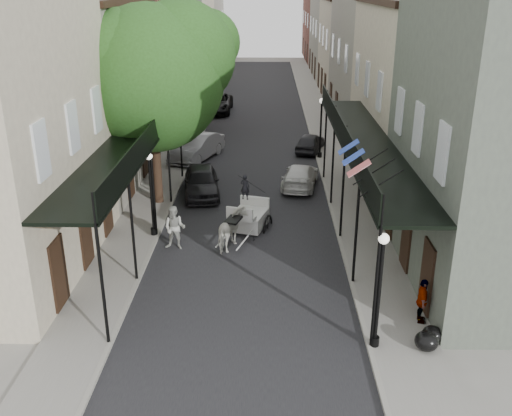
{
  "coord_description": "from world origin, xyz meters",
  "views": [
    {
      "loc": [
        0.82,
        -16.59,
        10.36
      ],
      "look_at": [
        0.36,
        5.48,
        1.6
      ],
      "focal_mm": 40.0,
      "sensor_mm": 36.0,
      "label": 1
    }
  ],
  "objects_px": {
    "tree_near": "(160,72)",
    "horse": "(233,230)",
    "tree_far": "(196,52)",
    "car_left_mid": "(197,147)",
    "pedestrian_walking": "(175,228)",
    "car_right_far": "(310,142)",
    "lamppost_right_near": "(379,289)",
    "carriage": "(252,203)",
    "car_right_near": "(300,176)",
    "pedestrian_sidewalk_left": "(174,130)",
    "lamppost_left": "(151,193)",
    "car_left_near": "(202,181)",
    "car_left_far": "(216,103)",
    "lamppost_right_far": "(321,127)",
    "pedestrian_sidewalk_right": "(422,301)"
  },
  "relations": [
    {
      "from": "lamppost_right_near",
      "to": "horse",
      "type": "relative_size",
      "value": 1.92
    },
    {
      "from": "lamppost_right_near",
      "to": "horse",
      "type": "bearing_deg",
      "value": 124.07
    },
    {
      "from": "lamppost_right_far",
      "to": "carriage",
      "type": "bearing_deg",
      "value": -110.57
    },
    {
      "from": "pedestrian_walking",
      "to": "horse",
      "type": "bearing_deg",
      "value": 11.73
    },
    {
      "from": "tree_far",
      "to": "lamppost_right_far",
      "type": "relative_size",
      "value": 2.32
    },
    {
      "from": "car_left_near",
      "to": "car_left_far",
      "type": "distance_m",
      "value": 20.36
    },
    {
      "from": "lamppost_left",
      "to": "pedestrian_sidewalk_left",
      "type": "height_order",
      "value": "lamppost_left"
    },
    {
      "from": "car_left_near",
      "to": "car_right_far",
      "type": "height_order",
      "value": "car_left_near"
    },
    {
      "from": "pedestrian_walking",
      "to": "car_right_far",
      "type": "distance_m",
      "value": 16.22
    },
    {
      "from": "tree_far",
      "to": "pedestrian_sidewalk_right",
      "type": "bearing_deg",
      "value": -67.99
    },
    {
      "from": "carriage",
      "to": "car_left_near",
      "type": "xyz_separation_m",
      "value": [
        -2.72,
        3.97,
        -0.32
      ]
    },
    {
      "from": "lamppost_right_near",
      "to": "pedestrian_sidewalk_left",
      "type": "distance_m",
      "value": 25.57
    },
    {
      "from": "pedestrian_walking",
      "to": "pedestrian_sidewalk_left",
      "type": "relative_size",
      "value": 1.16
    },
    {
      "from": "lamppost_right_near",
      "to": "pedestrian_sidewalk_right",
      "type": "distance_m",
      "value": 2.45
    },
    {
      "from": "car_left_far",
      "to": "tree_near",
      "type": "bearing_deg",
      "value": -90.79
    },
    {
      "from": "tree_far",
      "to": "car_left_mid",
      "type": "relative_size",
      "value": 1.79
    },
    {
      "from": "tree_near",
      "to": "car_right_near",
      "type": "height_order",
      "value": "tree_near"
    },
    {
      "from": "tree_far",
      "to": "car_left_far",
      "type": "xyz_separation_m",
      "value": [
        0.65,
        7.52,
        -5.06
      ]
    },
    {
      "from": "carriage",
      "to": "car_left_far",
      "type": "height_order",
      "value": "carriage"
    },
    {
      "from": "car_left_near",
      "to": "car_left_mid",
      "type": "xyz_separation_m",
      "value": [
        -1.0,
        6.35,
        0.05
      ]
    },
    {
      "from": "tree_near",
      "to": "car_right_far",
      "type": "distance_m",
      "value": 13.61
    },
    {
      "from": "lamppost_right_near",
      "to": "pedestrian_sidewalk_left",
      "type": "relative_size",
      "value": 2.3
    },
    {
      "from": "tree_near",
      "to": "pedestrian_walking",
      "type": "bearing_deg",
      "value": -77.16
    },
    {
      "from": "car_right_far",
      "to": "lamppost_right_near",
      "type": "bearing_deg",
      "value": 107.0
    },
    {
      "from": "tree_near",
      "to": "lamppost_right_far",
      "type": "bearing_deg",
      "value": 43.31
    },
    {
      "from": "horse",
      "to": "car_right_far",
      "type": "relative_size",
      "value": 0.54
    },
    {
      "from": "lamppost_right_far",
      "to": "tree_near",
      "type": "bearing_deg",
      "value": -136.69
    },
    {
      "from": "car_left_far",
      "to": "pedestrian_walking",
      "type": "bearing_deg",
      "value": -87.88
    },
    {
      "from": "lamppost_right_far",
      "to": "car_left_near",
      "type": "height_order",
      "value": "lamppost_right_far"
    },
    {
      "from": "pedestrian_sidewalk_right",
      "to": "car_left_far",
      "type": "xyz_separation_m",
      "value": [
        -9.4,
        32.37,
        -0.11
      ]
    },
    {
      "from": "tree_near",
      "to": "car_left_mid",
      "type": "xyz_separation_m",
      "value": [
        0.6,
        7.54,
        -5.7
      ]
    },
    {
      "from": "pedestrian_walking",
      "to": "car_left_far",
      "type": "height_order",
      "value": "pedestrian_walking"
    },
    {
      "from": "carriage",
      "to": "car_right_far",
      "type": "height_order",
      "value": "carriage"
    },
    {
      "from": "tree_far",
      "to": "lamppost_left",
      "type": "height_order",
      "value": "tree_far"
    },
    {
      "from": "car_left_mid",
      "to": "pedestrian_sidewalk_right",
      "type": "bearing_deg",
      "value": -42.56
    },
    {
      "from": "horse",
      "to": "lamppost_right_near",
      "type": "bearing_deg",
      "value": 140.56
    },
    {
      "from": "tree_near",
      "to": "horse",
      "type": "bearing_deg",
      "value": -55.47
    },
    {
      "from": "horse",
      "to": "car_left_far",
      "type": "xyz_separation_m",
      "value": [
        -3.0,
        26.74,
        -0.04
      ]
    },
    {
      "from": "car_left_near",
      "to": "horse",
      "type": "bearing_deg",
      "value": -80.51
    },
    {
      "from": "horse",
      "to": "carriage",
      "type": "height_order",
      "value": "carriage"
    },
    {
      "from": "pedestrian_sidewalk_left",
      "to": "pedestrian_sidewalk_right",
      "type": "relative_size",
      "value": 1.05
    },
    {
      "from": "tree_near",
      "to": "pedestrian_sidewalk_left",
      "type": "xyz_separation_m",
      "value": [
        -1.39,
        11.45,
        -5.56
      ]
    },
    {
      "from": "lamppost_left",
      "to": "pedestrian_sidewalk_right",
      "type": "relative_size",
      "value": 2.42
    },
    {
      "from": "pedestrian_sidewalk_right",
      "to": "car_right_near",
      "type": "relative_size",
      "value": 0.36
    },
    {
      "from": "car_right_far",
      "to": "pedestrian_sidewalk_left",
      "type": "bearing_deg",
      "value": 3.6
    },
    {
      "from": "pedestrian_sidewalk_left",
      "to": "lamppost_left",
      "type": "bearing_deg",
      "value": 70.52
    },
    {
      "from": "tree_near",
      "to": "car_right_near",
      "type": "relative_size",
      "value": 2.29
    },
    {
      "from": "car_left_far",
      "to": "car_right_near",
      "type": "relative_size",
      "value": 1.33
    },
    {
      "from": "car_left_near",
      "to": "car_left_far",
      "type": "height_order",
      "value": "car_left_far"
    },
    {
      "from": "pedestrian_walking",
      "to": "car_right_near",
      "type": "relative_size",
      "value": 0.45
    }
  ]
}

